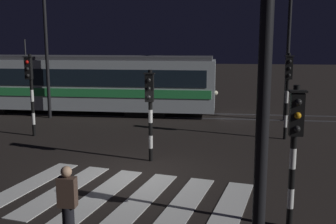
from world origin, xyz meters
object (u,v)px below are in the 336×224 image
object	(u,v)px
traffic_light_corner_far_left	(30,83)
traffic_light_median_centre	(150,102)
traffic_light_corner_near_right	(295,137)
street_lamp_near_kerb	(270,5)
street_lamp_trackside_right	(290,29)
pedestrian_waiting_at_kerb	(68,207)
tram	(69,83)
traffic_light_corner_far_right	(288,83)
street_lamp_trackside_left	(43,24)

from	to	relation	value
traffic_light_corner_far_left	traffic_light_median_centre	world-z (taller)	traffic_light_corner_far_left
traffic_light_corner_near_right	street_lamp_near_kerb	size ratio (longest dim) A/B	0.45
traffic_light_median_centre	street_lamp_trackside_right	world-z (taller)	street_lamp_trackside_right
traffic_light_corner_far_left	pedestrian_waiting_at_kerb	distance (m)	10.47
traffic_light_corner_near_right	traffic_light_median_centre	bearing A→B (deg)	130.29
street_lamp_near_kerb	tram	xyz separation A→B (m)	(-9.03, 16.77, -2.79)
traffic_light_corner_far_left	street_lamp_near_kerb	distance (m)	14.21
traffic_light_corner_near_right	street_lamp_trackside_right	xyz separation A→B (m)	(1.77, 12.31, 2.53)
traffic_light_corner_far_right	street_lamp_trackside_right	xyz separation A→B (m)	(0.60, 3.90, 2.26)
traffic_light_median_centre	street_lamp_trackside_right	size ratio (longest dim) A/B	0.43
traffic_light_corner_far_left	tram	bearing A→B (deg)	94.85
traffic_light_corner_far_right	pedestrian_waiting_at_kerb	size ratio (longest dim) A/B	2.10
street_lamp_trackside_right	street_lamp_near_kerb	distance (m)	16.03
traffic_light_median_centre	pedestrian_waiting_at_kerb	distance (m)	6.16
traffic_light_median_centre	traffic_light_corner_far_right	xyz separation A→B (m)	(5.08, 3.80, 0.30)
traffic_light_corner_far_right	pedestrian_waiting_at_kerb	bearing A→B (deg)	-120.17
traffic_light_corner_far_left	street_lamp_near_kerb	world-z (taller)	street_lamp_near_kerb
street_lamp_trackside_right	traffic_light_median_centre	bearing A→B (deg)	-126.44
pedestrian_waiting_at_kerb	traffic_light_corner_far_left	bearing A→B (deg)	119.13
traffic_light_corner_far_right	pedestrian_waiting_at_kerb	distance (m)	11.45
traffic_light_corner_far_left	street_lamp_trackside_right	size ratio (longest dim) A/B	0.48
street_lamp_near_kerb	tram	distance (m)	19.25
traffic_light_median_centre	tram	xyz separation A→B (m)	(-6.15, 8.69, -0.32)
traffic_light_corner_far_right	street_lamp_near_kerb	xyz separation A→B (m)	(-2.20, -11.88, 2.17)
street_lamp_near_kerb	pedestrian_waiting_at_kerb	distance (m)	5.47
traffic_light_corner_near_right	pedestrian_waiting_at_kerb	size ratio (longest dim) A/B	1.87
street_lamp_near_kerb	street_lamp_trackside_left	bearing A→B (deg)	122.47
traffic_light_corner_far_left	street_lamp_trackside_left	size ratio (longest dim) A/B	0.45
traffic_light_corner_near_right	traffic_light_corner_far_left	bearing A→B (deg)	141.37
traffic_light_corner_near_right	pedestrian_waiting_at_kerb	xyz separation A→B (m)	(-4.53, -1.40, -1.23)
traffic_light_corner_far_right	tram	bearing A→B (deg)	156.46
traffic_light_median_centre	pedestrian_waiting_at_kerb	xyz separation A→B (m)	(-0.62, -6.02, -1.20)
street_lamp_trackside_left	street_lamp_near_kerb	distance (m)	17.87
traffic_light_corner_far_right	street_lamp_trackside_right	size ratio (longest dim) A/B	0.49
street_lamp_near_kerb	tram	bearing A→B (deg)	118.30
traffic_light_corner_near_right	traffic_light_corner_far_right	bearing A→B (deg)	82.08
street_lamp_near_kerb	traffic_light_corner_near_right	bearing A→B (deg)	73.48
pedestrian_waiting_at_kerb	street_lamp_near_kerb	bearing A→B (deg)	-30.56
traffic_light_corner_far_left	traffic_light_corner_near_right	bearing A→B (deg)	-38.63
traffic_light_corner_far_left	street_lamp_near_kerb	size ratio (longest dim) A/B	0.49
traffic_light_corner_near_right	tram	distance (m)	16.68
tram	pedestrian_waiting_at_kerb	bearing A→B (deg)	-69.40
traffic_light_corner_near_right	street_lamp_trackside_left	bearing A→B (deg)	132.47
traffic_light_median_centre	street_lamp_trackside_left	distance (m)	10.09
traffic_light_corner_far_right	street_lamp_trackside_right	world-z (taller)	street_lamp_trackside_right
traffic_light_corner_near_right	pedestrian_waiting_at_kerb	distance (m)	4.90
traffic_light_corner_far_left	pedestrian_waiting_at_kerb	bearing A→B (deg)	-60.87
street_lamp_trackside_right	traffic_light_corner_near_right	bearing A→B (deg)	-98.20
traffic_light_corner_near_right	street_lamp_near_kerb	distance (m)	4.36
traffic_light_corner_near_right	street_lamp_near_kerb	bearing A→B (deg)	-106.52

